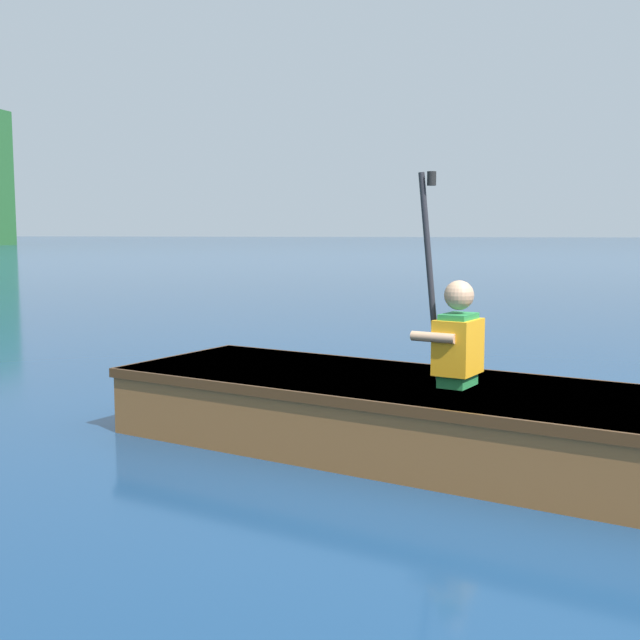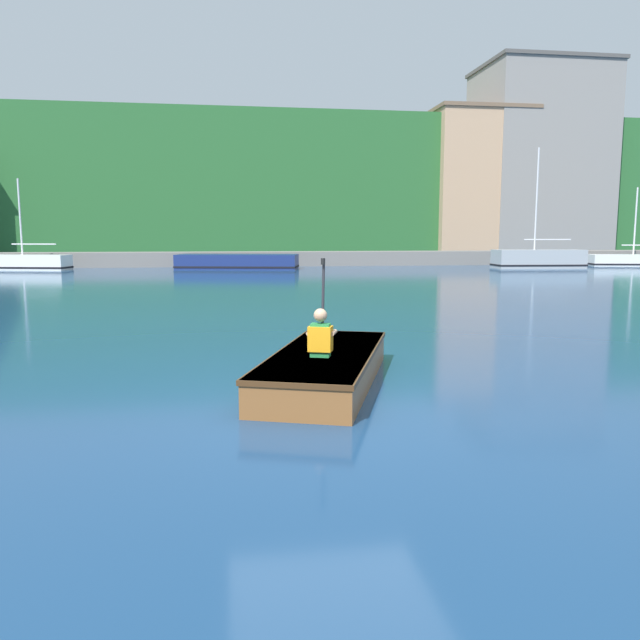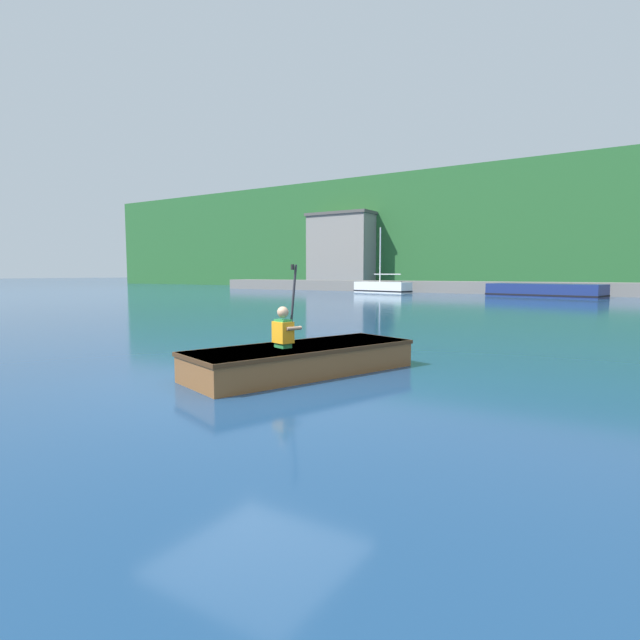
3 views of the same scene
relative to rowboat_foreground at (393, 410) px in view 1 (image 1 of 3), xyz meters
name	(u,v)px [view 1 (image 1 of 3)]	position (x,y,z in m)	size (l,w,h in m)	color
ground_plane	(572,463)	(-0.08, -1.04, -0.24)	(300.00, 300.00, 0.00)	navy
rowboat_foreground	(393,410)	(0.00, 0.00, 0.00)	(2.37, 3.82, 0.43)	brown
person_paddler	(456,338)	(-0.13, -0.38, 0.46)	(0.42, 0.41, 1.23)	#267F3F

